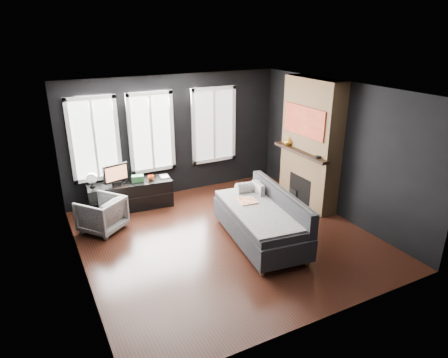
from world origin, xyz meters
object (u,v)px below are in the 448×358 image
monitor (116,173)px  mug (151,177)px  media_console (131,195)px  book (160,172)px  armchair (102,213)px  mantel_vase (288,141)px  sofa (260,217)px

monitor → mug: size_ratio=4.17×
media_console → mug: (0.44, -0.09, 0.36)m
monitor → book: (0.93, -0.03, -0.13)m
armchair → book: (1.42, 0.72, 0.34)m
media_console → mantel_vase: size_ratio=8.90×
armchair → media_console: size_ratio=0.43×
book → mantel_vase: mantel_vase is taller
armchair → monitor: monitor is taller
sofa → book: bearing=119.6°
media_console → mantel_vase: 3.57m
book → sofa: bearing=-67.5°
media_console → book: 0.79m
media_console → mug: 0.57m
monitor → mug: monitor is taller
monitor → armchair: bearing=-137.0°
armchair → monitor: 1.01m
sofa → mug: size_ratio=16.77×
armchair → mantel_vase: mantel_vase is taller
armchair → mantel_vase: (4.00, -0.31, 0.95)m
sofa → book: size_ratio=9.23×
sofa → mug: 2.68m
media_console → mug: bearing=-6.1°
mug → armchair: bearing=-151.3°
mug → sofa: bearing=-62.2°
book → mantel_vase: (2.58, -1.04, 0.61)m
media_console → sofa: bearing=-50.5°
mug → book: bearing=17.7°
armchair → book: size_ratio=3.08×
media_console → monitor: 0.60m
monitor → mantel_vase: (3.51, -1.06, 0.49)m
media_console → book: (0.67, -0.01, 0.42)m
media_console → book: size_ratio=7.22×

